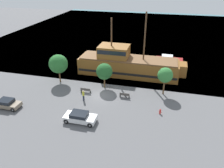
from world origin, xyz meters
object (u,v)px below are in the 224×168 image
object	(u,v)px
fire_hydrant	(160,111)
pirate_ship	(127,64)
parked_car_curb_mid	(7,103)
pedestrian_walking_near	(83,95)
moored_boat_dockside	(169,60)
bench_promenade_east	(125,95)
parked_car_curb_front	(80,117)
bench_promenade_west	(86,90)

from	to	relation	value
fire_hydrant	pirate_ship	bearing A→B (deg)	120.15
parked_car_curb_mid	pedestrian_walking_near	xyz separation A→B (m)	(10.20, 4.58, 0.24)
pirate_ship	moored_boat_dockside	bearing A→B (deg)	45.73
pirate_ship	bench_promenade_east	distance (m)	9.22
moored_boat_dockside	parked_car_curb_front	xyz separation A→B (m)	(-11.01, -24.60, 0.07)
bench_promenade_west	fire_hydrant	bearing A→B (deg)	-14.65
pirate_ship	fire_hydrant	size ratio (longest dim) A/B	26.32
parked_car_curb_mid	fire_hydrant	size ratio (longest dim) A/B	5.04
moored_boat_dockside	bench_promenade_west	bearing A→B (deg)	-127.47
moored_boat_dockside	parked_car_curb_mid	world-z (taller)	moored_boat_dockside
parked_car_curb_mid	bench_promenade_east	size ratio (longest dim) A/B	2.45
fire_hydrant	parked_car_curb_mid	bearing A→B (deg)	-170.20
parked_car_curb_front	bench_promenade_west	distance (m)	7.88
moored_boat_dockside	bench_promenade_west	distance (m)	21.41
pirate_ship	parked_car_curb_front	world-z (taller)	pirate_ship
fire_hydrant	parked_car_curb_front	bearing A→B (deg)	-156.77
bench_promenade_west	pedestrian_walking_near	distance (m)	2.51
moored_boat_dockside	bench_promenade_east	distance (m)	18.18
parked_car_curb_front	fire_hydrant	world-z (taller)	parked_car_curb_front
pirate_ship	bench_promenade_west	bearing A→B (deg)	-120.13
moored_boat_dockside	parked_car_curb_front	distance (m)	26.95
parked_car_curb_front	pedestrian_walking_near	world-z (taller)	pedestrian_walking_near
moored_boat_dockside	bench_promenade_east	size ratio (longest dim) A/B	3.68
bench_promenade_west	parked_car_curb_mid	bearing A→B (deg)	-144.05
pedestrian_walking_near	pirate_ship	bearing A→B (deg)	67.76
parked_car_curb_front	fire_hydrant	distance (m)	11.17
parked_car_curb_mid	fire_hydrant	world-z (taller)	parked_car_curb_mid
pirate_ship	pedestrian_walking_near	xyz separation A→B (m)	(-4.65, -11.38, -1.15)
parked_car_curb_mid	moored_boat_dockside	bearing A→B (deg)	46.61
pirate_ship	parked_car_curb_mid	xyz separation A→B (m)	(-14.85, -15.96, -1.40)
parked_car_curb_front	pirate_ship	bearing A→B (deg)	79.12
pirate_ship	bench_promenade_east	world-z (taller)	pirate_ship
parked_car_curb_front	fire_hydrant	size ratio (longest dim) A/B	5.57
bench_promenade_east	pedestrian_walking_near	world-z (taller)	pedestrian_walking_near
pirate_ship	fire_hydrant	xyz separation A→B (m)	(7.07, -12.18, -1.64)
bench_promenade_west	parked_car_curb_front	bearing A→B (deg)	-75.14
fire_hydrant	pedestrian_walking_near	size ratio (longest dim) A/B	0.43
parked_car_curb_front	pedestrian_walking_near	distance (m)	5.41
parked_car_curb_mid	bench_promenade_east	bearing A→B (deg)	23.34
parked_car_curb_front	bench_promenade_east	distance (m)	8.87
bench_promenade_east	bench_promenade_west	size ratio (longest dim) A/B	0.93
fire_hydrant	bench_promenade_east	size ratio (longest dim) A/B	0.49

